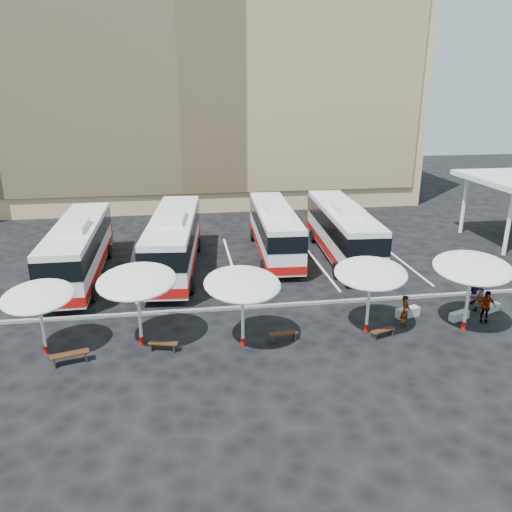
{
  "coord_description": "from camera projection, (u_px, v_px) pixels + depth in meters",
  "views": [
    {
      "loc": [
        -3.1,
        -24.66,
        11.73
      ],
      "look_at": [
        1.0,
        3.0,
        2.2
      ],
      "focal_mm": 35.0,
      "sensor_mm": 36.0,
      "label": 1
    }
  ],
  "objects": [
    {
      "name": "passenger_1",
      "position": [
        478.0,
        296.0,
        27.27
      ],
      "size": [
        0.93,
        0.78,
        1.71
      ],
      "primitive_type": "imported",
      "rotation": [
        0.0,
        0.0,
        2.96
      ],
      "color": "black",
      "rests_on": "ground"
    },
    {
      "name": "bus_1",
      "position": [
        174.0,
        239.0,
        33.09
      ],
      "size": [
        3.9,
        13.13,
        4.1
      ],
      "rotation": [
        0.0,
        0.0,
        -0.09
      ],
      "color": "white",
      "rests_on": "ground"
    },
    {
      "name": "wood_bench_2",
      "position": [
        283.0,
        335.0,
        24.13
      ],
      "size": [
        1.47,
        0.53,
        0.44
      ],
      "rotation": [
        0.0,
        0.0,
        0.1
      ],
      "color": "black",
      "rests_on": "ground"
    },
    {
      "name": "conc_bench_1",
      "position": [
        459.0,
        316.0,
        26.4
      ],
      "size": [
        1.22,
        0.76,
        0.43
      ],
      "primitive_type": "cube",
      "rotation": [
        0.0,
        0.0,
        0.35
      ],
      "color": "gray",
      "rests_on": "ground"
    },
    {
      "name": "sandstone_building",
      "position": [
        207.0,
        78.0,
        53.08
      ],
      "size": [
        42.0,
        18.25,
        29.6
      ],
      "color": "tan",
      "rests_on": "ground"
    },
    {
      "name": "bay_lines",
      "position": [
        231.0,
        264.0,
        34.8
      ],
      "size": [
        24.15,
        12.0,
        0.01
      ],
      "color": "white",
      "rests_on": "ground"
    },
    {
      "name": "bus_2",
      "position": [
        274.0,
        228.0,
        36.23
      ],
      "size": [
        3.19,
        12.08,
        3.8
      ],
      "rotation": [
        0.0,
        0.0,
        -0.05
      ],
      "color": "white",
      "rests_on": "ground"
    },
    {
      "name": "ground",
      "position": [
        246.0,
        312.0,
        27.31
      ],
      "size": [
        120.0,
        120.0,
        0.0
      ],
      "primitive_type": "plane",
      "color": "black",
      "rests_on": "ground"
    },
    {
      "name": "conc_bench_0",
      "position": [
        408.0,
        312.0,
        26.72
      ],
      "size": [
        1.41,
        0.8,
        0.5
      ],
      "primitive_type": "cube",
      "rotation": [
        0.0,
        0.0,
        0.28
      ],
      "color": "gray",
      "rests_on": "ground"
    },
    {
      "name": "sunshade_3",
      "position": [
        371.0,
        273.0,
        24.14
      ],
      "size": [
        4.51,
        4.53,
        3.7
      ],
      "rotation": [
        0.0,
        0.0,
        -0.33
      ],
      "color": "white",
      "rests_on": "ground"
    },
    {
      "name": "sunshade_2",
      "position": [
        242.0,
        284.0,
        22.76
      ],
      "size": [
        4.31,
        4.34,
        3.73
      ],
      "rotation": [
        0.0,
        0.0,
        0.24
      ],
      "color": "white",
      "rests_on": "ground"
    },
    {
      "name": "passenger_0",
      "position": [
        405.0,
        312.0,
        25.38
      ],
      "size": [
        0.74,
        0.74,
        1.73
      ],
      "primitive_type": "imported",
      "rotation": [
        0.0,
        0.0,
        0.79
      ],
      "color": "black",
      "rests_on": "ground"
    },
    {
      "name": "wood_bench_0",
      "position": [
        70.0,
        356.0,
        22.14
      ],
      "size": [
        1.71,
        0.86,
        0.51
      ],
      "rotation": [
        0.0,
        0.0,
        0.27
      ],
      "color": "black",
      "rests_on": "ground"
    },
    {
      "name": "sunshade_0",
      "position": [
        38.0,
        297.0,
        22.21
      ],
      "size": [
        3.46,
        3.5,
        3.34
      ],
      "rotation": [
        0.0,
        0.0,
        -0.09
      ],
      "color": "white",
      "rests_on": "ground"
    },
    {
      "name": "curb_divider",
      "position": [
        245.0,
        307.0,
        27.75
      ],
      "size": [
        34.0,
        0.25,
        0.15
      ],
      "primitive_type": "cube",
      "color": "black",
      "rests_on": "ground"
    },
    {
      "name": "conc_bench_2",
      "position": [
        491.0,
        308.0,
        27.35
      ],
      "size": [
        1.17,
        0.75,
        0.42
      ],
      "primitive_type": "cube",
      "rotation": [
        0.0,
        0.0,
        0.37
      ],
      "color": "gray",
      "rests_on": "ground"
    },
    {
      "name": "bus_0",
      "position": [
        79.0,
        248.0,
        31.68
      ],
      "size": [
        3.0,
        12.47,
        3.95
      ],
      "rotation": [
        0.0,
        0.0,
        0.01
      ],
      "color": "white",
      "rests_on": "ground"
    },
    {
      "name": "passenger_3",
      "position": [
        473.0,
        288.0,
        28.18
      ],
      "size": [
        1.38,
        1.19,
        1.86
      ],
      "primitive_type": "imported",
      "rotation": [
        0.0,
        0.0,
        3.66
      ],
      "color": "black",
      "rests_on": "ground"
    },
    {
      "name": "sunshade_4",
      "position": [
        472.0,
        268.0,
        24.27
      ],
      "size": [
        4.92,
        4.95,
        3.93
      ],
      "rotation": [
        0.0,
        0.0,
        -0.39
      ],
      "color": "white",
      "rests_on": "ground"
    },
    {
      "name": "wood_bench_1",
      "position": [
        163.0,
        344.0,
        23.24
      ],
      "size": [
        1.43,
        0.72,
        0.42
      ],
      "rotation": [
        0.0,
        0.0,
        -0.27
      ],
      "color": "black",
      "rests_on": "ground"
    },
    {
      "name": "passenger_2",
      "position": [
        486.0,
        307.0,
        25.9
      ],
      "size": [
        1.09,
        0.58,
        1.78
      ],
      "primitive_type": "imported",
      "rotation": [
        0.0,
        0.0,
        -0.15
      ],
      "color": "black",
      "rests_on": "ground"
    },
    {
      "name": "sunshade_1",
      "position": [
        137.0,
        281.0,
        22.85
      ],
      "size": [
        4.25,
        4.29,
        3.83
      ],
      "rotation": [
        0.0,
        0.0,
        -0.18
      ],
      "color": "white",
      "rests_on": "ground"
    },
    {
      "name": "bus_3",
      "position": [
        342.0,
        229.0,
        35.58
      ],
      "size": [
        3.53,
        12.85,
        4.03
      ],
      "rotation": [
        0.0,
        0.0,
        -0.06
      ],
      "color": "white",
      "rests_on": "ground"
    },
    {
      "name": "wood_bench_3",
      "position": [
        383.0,
        332.0,
        24.49
      ],
      "size": [
        1.38,
        0.74,
        0.41
      ],
      "rotation": [
        0.0,
        0.0,
        0.31
      ],
      "color": "black",
      "rests_on": "ground"
    }
  ]
}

